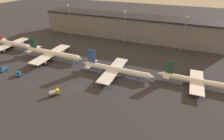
# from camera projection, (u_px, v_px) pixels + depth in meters

# --- Properties ---
(ground) EXTENTS (600.00, 600.00, 0.00)m
(ground) POSITION_uv_depth(u_px,v_px,m) (77.00, 88.00, 96.27)
(ground) COLOR #2D2D33
(terminal_building) EXTENTS (166.84, 23.42, 20.99)m
(terminal_building) POSITION_uv_depth(u_px,v_px,m) (128.00, 27.00, 164.52)
(terminal_building) COLOR slate
(terminal_building) RESTS_ON ground
(airplane_0) EXTENTS (41.45, 33.14, 11.69)m
(airplane_0) POSITION_uv_depth(u_px,v_px,m) (12.00, 44.00, 144.76)
(airplane_0) COLOR silver
(airplane_0) RESTS_ON ground
(airplane_1) EXTENTS (50.10, 36.33, 13.94)m
(airplane_1) POSITION_uv_depth(u_px,v_px,m) (53.00, 54.00, 127.23)
(airplane_1) COLOR white
(airplane_1) RESTS_ON ground
(airplane_2) EXTENTS (47.71, 33.56, 14.14)m
(airplane_2) POSITION_uv_depth(u_px,v_px,m) (116.00, 70.00, 107.32)
(airplane_2) COLOR white
(airplane_2) RESTS_ON ground
(airplane_3) EXTENTS (48.44, 26.97, 12.22)m
(airplane_3) POSITION_uv_depth(u_px,v_px,m) (200.00, 82.00, 96.31)
(airplane_3) COLOR white
(airplane_3) RESTS_ON ground
(service_vehicle_1) EXTENTS (3.26, 5.73, 2.72)m
(service_vehicle_1) POSITION_uv_depth(u_px,v_px,m) (3.00, 69.00, 111.81)
(service_vehicle_1) COLOR #195199
(service_vehicle_1) RESTS_ON ground
(service_vehicle_2) EXTENTS (4.99, 5.46, 2.95)m
(service_vehicle_2) POSITION_uv_depth(u_px,v_px,m) (54.00, 92.00, 89.97)
(service_vehicle_2) COLOR gold
(service_vehicle_2) RESTS_ON ground
(service_vehicle_4) EXTENTS (4.93, 4.91, 2.85)m
(service_vehicle_4) POSITION_uv_depth(u_px,v_px,m) (18.00, 74.00, 106.82)
(service_vehicle_4) COLOR #195199
(service_vehicle_4) RESTS_ON ground
(lamp_post_0) EXTENTS (1.80, 1.80, 29.45)m
(lamp_post_0) POSITION_uv_depth(u_px,v_px,m) (69.00, 17.00, 165.43)
(lamp_post_0) COLOR slate
(lamp_post_0) RESTS_ON ground
(lamp_post_1) EXTENTS (1.80, 1.80, 28.11)m
(lamp_post_1) POSITION_uv_depth(u_px,v_px,m) (124.00, 23.00, 147.52)
(lamp_post_1) COLOR slate
(lamp_post_1) RESTS_ON ground
(lamp_post_2) EXTENTS (1.80, 1.80, 27.99)m
(lamp_post_2) POSITION_uv_depth(u_px,v_px,m) (185.00, 30.00, 131.62)
(lamp_post_2) COLOR slate
(lamp_post_2) RESTS_ON ground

